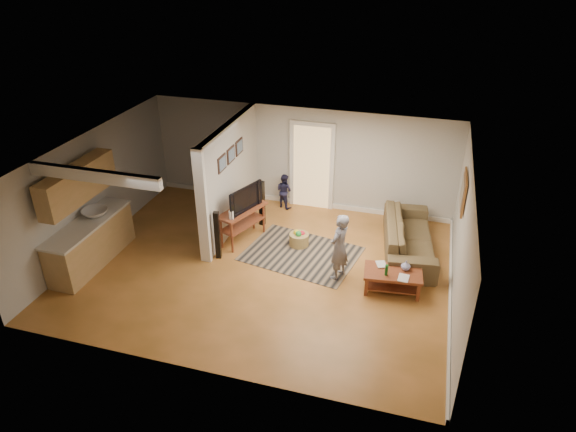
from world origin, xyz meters
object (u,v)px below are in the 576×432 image
at_px(sofa, 407,251).
at_px(speaker_left, 217,235).
at_px(coffee_table, 394,275).
at_px(child, 338,276).
at_px(speaker_right, 262,203).
at_px(toddler, 284,207).
at_px(tv_console, 243,212).
at_px(toy_basket, 299,239).

relative_size(sofa, speaker_left, 2.33).
bearing_deg(sofa, coffee_table, 165.23).
xyz_separation_m(speaker_left, child, (2.56, 0.01, -0.54)).
distance_m(speaker_right, toddler, 1.17).
bearing_deg(speaker_left, tv_console, 61.29).
bearing_deg(speaker_right, toddler, 90.09).
height_order(sofa, speaker_left, speaker_left).
height_order(coffee_table, speaker_left, speaker_left).
xyz_separation_m(speaker_left, speaker_right, (0.43, 1.61, 0.01)).
bearing_deg(coffee_table, speaker_right, 151.71).
height_order(child, toddler, child).
relative_size(tv_console, toddler, 1.48).
bearing_deg(child, sofa, 157.49).
relative_size(speaker_right, child, 0.79).
distance_m(coffee_table, toddler, 4.07).
height_order(toy_basket, toddler, toddler).
relative_size(tv_console, toy_basket, 3.05).
relative_size(tv_console, speaker_left, 1.21).
relative_size(coffee_table, toy_basket, 2.67).
relative_size(coffee_table, toddler, 1.30).
bearing_deg(child, toy_basket, -110.80).
distance_m(toy_basket, toddler, 1.87).
distance_m(tv_console, speaker_left, 0.87).
bearing_deg(toddler, coffee_table, 160.97).
bearing_deg(sofa, child, 128.53).
xyz_separation_m(sofa, coffee_table, (-0.17, -1.48, 0.33)).
xyz_separation_m(speaker_right, toy_basket, (1.07, -0.66, -0.40)).
relative_size(speaker_left, child, 0.78).
bearing_deg(tv_console, speaker_left, -86.97).
bearing_deg(toddler, tv_console, 100.88).
height_order(tv_console, toddler, tv_console).
bearing_deg(sofa, speaker_right, 77.46).
relative_size(speaker_right, toy_basket, 2.58).
bearing_deg(tv_console, sofa, 29.36).
xyz_separation_m(speaker_right, child, (2.13, -1.60, -0.55)).
distance_m(coffee_table, toy_basket, 2.41).
distance_m(speaker_left, child, 2.61).
bearing_deg(coffee_table, sofa, 83.41).
xyz_separation_m(sofa, tv_console, (-3.56, -0.54, 0.70)).
relative_size(speaker_right, toddler, 1.26).
bearing_deg(toddler, sofa, -178.31).
height_order(sofa, speaker_right, speaker_right).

